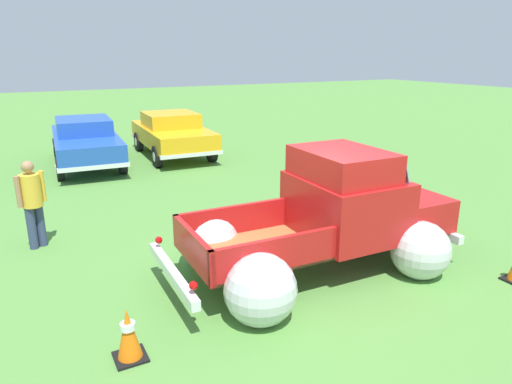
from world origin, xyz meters
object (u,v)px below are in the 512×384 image
Objects in this scene: spectator_0 at (32,199)px; lane_cone_1 at (128,335)px; show_car_0 at (85,140)px; vintage_pickup_truck at (331,222)px; show_car_1 at (172,133)px.

spectator_0 is 4.05m from lane_cone_1.
show_car_0 is 10.15m from lane_cone_1.
show_car_0 is (-2.36, 9.21, 0.03)m from vintage_pickup_truck.
vintage_pickup_truck reaches higher than show_car_1.
vintage_pickup_truck is at bearing 14.21° from lane_cone_1.
vintage_pickup_truck reaches higher than spectator_0.
lane_cone_1 is (-3.86, -10.14, -0.47)m from show_car_1.
show_car_0 is at bearing 105.84° from vintage_pickup_truck.
lane_cone_1 is (-3.45, -0.87, -0.45)m from vintage_pickup_truck.
show_car_0 and show_car_1 have the same top height.
vintage_pickup_truck is at bearing 18.25° from show_car_0.
lane_cone_1 is at bearing -18.23° from show_car_1.
show_car_1 is (2.76, 0.06, -0.00)m from show_car_0.
show_car_1 is at bearing -63.74° from spectator_0.
vintage_pickup_truck reaches higher than show_car_0.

